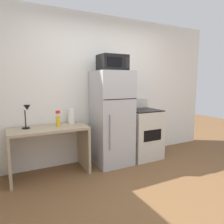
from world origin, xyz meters
name	(u,v)px	position (x,y,z in m)	size (l,w,h in m)	color
ground_plane	(157,202)	(0.00, 0.00, 0.00)	(12.00, 12.00, 0.00)	brown
wall_back_white	(99,89)	(0.00, 1.70, 1.30)	(5.00, 0.10, 2.60)	white
desk	(49,142)	(-0.99, 1.36, 0.52)	(1.16, 0.54, 0.75)	tan
desk_lamp	(27,113)	(-1.28, 1.42, 0.99)	(0.14, 0.12, 0.35)	black
spray_bottle	(58,120)	(-0.84, 1.37, 0.85)	(0.06, 0.06, 0.25)	yellow
paper_towel_roll	(71,116)	(-0.59, 1.51, 0.87)	(0.11, 0.11, 0.24)	white
refrigerator	(112,118)	(0.08, 1.33, 0.81)	(0.61, 0.62, 1.62)	#B7B7BC
microwave	(112,63)	(0.08, 1.31, 1.75)	(0.46, 0.35, 0.26)	black
oven_range	(142,133)	(0.74, 1.33, 0.47)	(0.59, 0.61, 1.10)	beige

